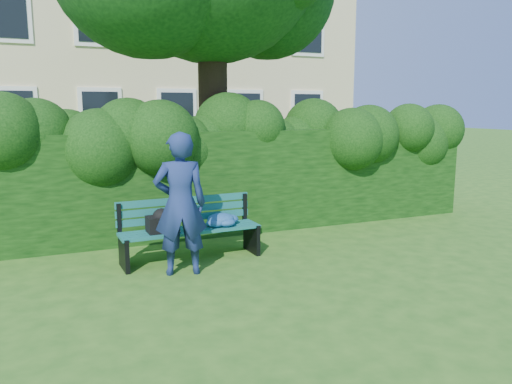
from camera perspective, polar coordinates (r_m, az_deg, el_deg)
name	(u,v)px	position (r m, az deg, el deg)	size (l,w,h in m)	color
ground	(273,264)	(7.15, 1.91, -8.28)	(80.00, 80.00, 0.00)	#295B1A
apartment_building	(117,5)	(20.70, -15.63, 19.89)	(16.00, 8.08, 12.00)	#CDC389
hedge	(221,181)	(8.94, -4.02, 1.27)	(10.00, 1.00, 1.80)	black
park_bench	(192,226)	(7.32, -7.31, -3.84)	(2.05, 0.64, 0.89)	#105145
man_reading	(180,204)	(6.62, -8.64, -1.37)	(0.69, 0.45, 1.89)	navy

